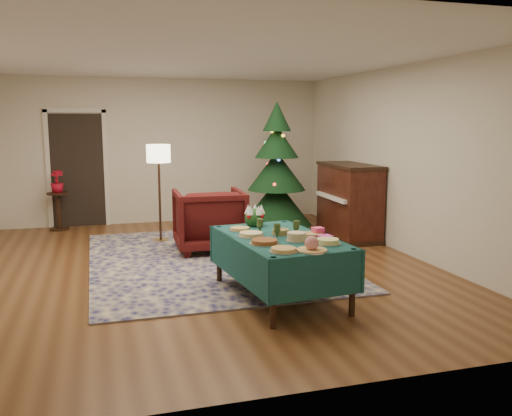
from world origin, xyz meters
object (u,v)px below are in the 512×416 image
object	(u,v)px
buffet_table	(280,249)
potted_plant	(57,186)
christmas_tree	(277,174)
armchair	(209,217)
side_table	(59,212)
floor_lamp	(159,159)
piano	(349,202)
gift_box	(318,232)

from	to	relation	value
buffet_table	potted_plant	size ratio (longest dim) A/B	4.62
potted_plant	christmas_tree	distance (m)	3.86
armchair	side_table	distance (m)	3.22
floor_lamp	side_table	xyz separation A→B (m)	(-1.62, 1.44, -0.99)
buffet_table	floor_lamp	xyz separation A→B (m)	(-0.91, 3.23, 0.77)
armchair	piano	size ratio (longest dim) A/B	0.71
buffet_table	gift_box	distance (m)	0.46
potted_plant	floor_lamp	bearing A→B (deg)	-41.54
gift_box	potted_plant	bearing A→B (deg)	121.97
floor_lamp	side_table	world-z (taller)	floor_lamp
buffet_table	piano	bearing A→B (deg)	51.47
christmas_tree	gift_box	bearing A→B (deg)	-101.42
gift_box	piano	distance (m)	3.17
gift_box	armchair	size ratio (longest dim) A/B	0.11
piano	potted_plant	bearing A→B (deg)	156.24
floor_lamp	christmas_tree	world-z (taller)	christmas_tree
gift_box	armchair	distance (m)	2.54
buffet_table	christmas_tree	bearing A→B (deg)	72.04
floor_lamp	piano	distance (m)	3.15
gift_box	potted_plant	distance (m)	5.57
side_table	potted_plant	bearing A→B (deg)	90.00
armchair	floor_lamp	bearing A→B (deg)	-51.86
side_table	christmas_tree	xyz separation A→B (m)	(3.67, -1.16, 0.68)
potted_plant	piano	xyz separation A→B (m)	(4.63, -2.04, -0.18)
gift_box	side_table	distance (m)	5.59
buffet_table	floor_lamp	distance (m)	3.44
gift_box	armchair	xyz separation A→B (m)	(-0.71, 2.43, -0.22)
buffet_table	side_table	bearing A→B (deg)	118.52
christmas_tree	piano	world-z (taller)	christmas_tree
potted_plant	piano	world-z (taller)	piano
armchair	floor_lamp	world-z (taller)	floor_lamp
floor_lamp	potted_plant	bearing A→B (deg)	138.46
potted_plant	side_table	bearing A→B (deg)	-90.00
gift_box	side_table	xyz separation A→B (m)	(-2.95, 4.73, -0.40)
floor_lamp	christmas_tree	xyz separation A→B (m)	(2.05, 0.28, -0.30)
armchair	christmas_tree	size ratio (longest dim) A/B	0.45
gift_box	christmas_tree	bearing A→B (deg)	78.58
side_table	potted_plant	xyz separation A→B (m)	(0.00, 0.00, 0.45)
floor_lamp	side_table	bearing A→B (deg)	138.46
gift_box	buffet_table	bearing A→B (deg)	171.51
side_table	christmas_tree	bearing A→B (deg)	-17.52
armchair	potted_plant	xyz separation A→B (m)	(-2.24, 2.30, 0.27)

